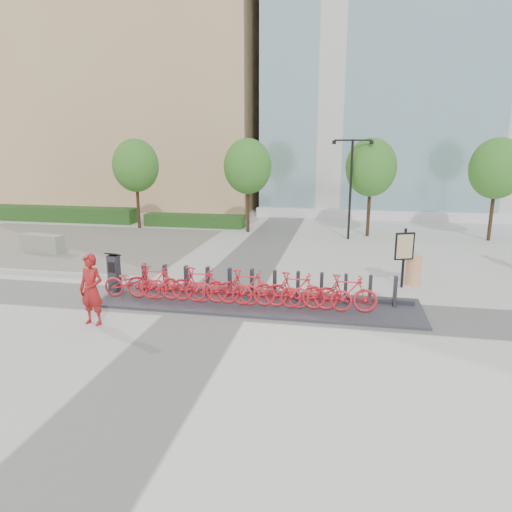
% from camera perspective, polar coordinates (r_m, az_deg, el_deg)
% --- Properties ---
extents(ground, '(120.00, 120.00, 0.00)m').
position_cam_1_polar(ground, '(13.90, -5.26, -6.06)').
color(ground, silver).
extents(tan_building, '(26.00, 16.00, 30.00)m').
position_cam_1_polar(tan_building, '(44.54, -17.53, 26.39)').
color(tan_building, tan).
rests_on(tan_building, ground).
extents(glass_building, '(32.00, 16.00, 24.00)m').
position_cam_1_polar(glass_building, '(40.57, 27.72, 22.52)').
color(glass_building, '#5B8FA9').
rests_on(glass_building, ground).
extents(gravel_patch, '(14.00, 14.00, 0.00)m').
position_cam_1_polar(gravel_patch, '(24.34, -23.62, 1.39)').
color(gravel_patch, slate).
rests_on(gravel_patch, ground).
extents(hedge_a, '(10.00, 1.40, 0.90)m').
position_cam_1_polar(hedge_a, '(31.80, -23.11, 4.86)').
color(hedge_a, '#1B4612').
rests_on(hedge_a, ground).
extents(hedge_b, '(6.00, 1.20, 0.70)m').
position_cam_1_polar(hedge_b, '(27.53, -7.66, 4.42)').
color(hedge_b, '#1B4612').
rests_on(hedge_b, ground).
extents(tree_0, '(2.60, 2.60, 5.10)m').
position_cam_1_polar(tree_0, '(27.24, -14.80, 10.86)').
color(tree_0, '#312017').
rests_on(tree_0, ground).
extents(tree_1, '(2.60, 2.60, 5.10)m').
position_cam_1_polar(tree_1, '(25.13, -1.05, 11.11)').
color(tree_1, '#312017').
rests_on(tree_1, ground).
extents(tree_2, '(2.60, 2.60, 5.10)m').
position_cam_1_polar(tree_2, '(24.61, 14.19, 10.66)').
color(tree_2, '#312017').
rests_on(tree_2, ground).
extents(tree_3, '(2.60, 2.60, 5.10)m').
position_cam_1_polar(tree_3, '(25.63, 27.88, 9.63)').
color(tree_3, '#312017').
rests_on(tree_3, ground).
extents(streetlamp, '(2.00, 0.20, 5.00)m').
position_cam_1_polar(streetlamp, '(23.61, 11.79, 9.57)').
color(streetlamp, black).
rests_on(streetlamp, ground).
extents(dock_pad, '(9.60, 2.40, 0.08)m').
position_cam_1_polar(dock_pad, '(13.87, 0.27, -5.86)').
color(dock_pad, '#34353C').
rests_on(dock_pad, ground).
extents(dock_rail_posts, '(8.02, 0.50, 0.85)m').
position_cam_1_polar(dock_rail_posts, '(14.16, 0.87, -3.47)').
color(dock_rail_posts, '#292A30').
rests_on(dock_rail_posts, dock_pad).
extents(bike_0, '(1.84, 0.64, 0.97)m').
position_cam_1_polar(bike_0, '(14.60, -15.23, -3.19)').
color(bike_0, red).
rests_on(bike_0, dock_pad).
extents(bike_1, '(1.79, 0.50, 1.07)m').
position_cam_1_polar(bike_1, '(14.29, -12.64, -3.19)').
color(bike_1, red).
rests_on(bike_1, dock_pad).
extents(bike_2, '(1.84, 0.64, 0.97)m').
position_cam_1_polar(bike_2, '(14.04, -9.93, -3.59)').
color(bike_2, red).
rests_on(bike_2, dock_pad).
extents(bike_3, '(1.79, 0.50, 1.07)m').
position_cam_1_polar(bike_3, '(13.79, -7.14, -3.57)').
color(bike_3, red).
rests_on(bike_3, dock_pad).
extents(bike_4, '(1.84, 0.64, 0.97)m').
position_cam_1_polar(bike_4, '(13.60, -4.24, -3.97)').
color(bike_4, red).
rests_on(bike_4, dock_pad).
extents(bike_5, '(1.79, 0.50, 1.07)m').
position_cam_1_polar(bike_5, '(13.42, -1.27, -3.94)').
color(bike_5, red).
rests_on(bike_5, dock_pad).
extents(bike_6, '(1.84, 0.64, 0.97)m').
position_cam_1_polar(bike_6, '(13.31, 1.78, -4.34)').
color(bike_6, red).
rests_on(bike_6, dock_pad).
extents(bike_7, '(1.79, 0.50, 1.07)m').
position_cam_1_polar(bike_7, '(13.20, 4.87, -4.29)').
color(bike_7, red).
rests_on(bike_7, dock_pad).
extents(bike_8, '(1.84, 0.64, 0.97)m').
position_cam_1_polar(bike_8, '(13.17, 7.99, -4.66)').
color(bike_8, red).
rests_on(bike_8, dock_pad).
extents(bike_9, '(1.79, 0.50, 1.07)m').
position_cam_1_polar(bike_9, '(13.14, 11.14, -4.59)').
color(bike_9, red).
rests_on(bike_9, dock_pad).
extents(kiosk, '(0.43, 0.38, 1.29)m').
position_cam_1_polar(kiosk, '(15.39, -17.32, -1.96)').
color(kiosk, '#292A30').
rests_on(kiosk, dock_pad).
extents(worker_red, '(0.76, 0.55, 1.92)m').
position_cam_1_polar(worker_red, '(12.84, -19.88, -3.99)').
color(worker_red, maroon).
rests_on(worker_red, ground).
extents(construction_barrel, '(0.58, 0.58, 1.00)m').
position_cam_1_polar(construction_barrel, '(16.59, 19.05, -1.70)').
color(construction_barrel, '#E16A00').
rests_on(construction_barrel, ground).
extents(jersey_barrier, '(2.15, 0.91, 0.80)m').
position_cam_1_polar(jersey_barrier, '(22.66, -25.14, 1.44)').
color(jersey_barrier, gray).
rests_on(jersey_barrier, ground).
extents(map_sign, '(0.64, 0.35, 2.02)m').
position_cam_1_polar(map_sign, '(15.92, 18.06, 0.86)').
color(map_sign, black).
rests_on(map_sign, ground).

